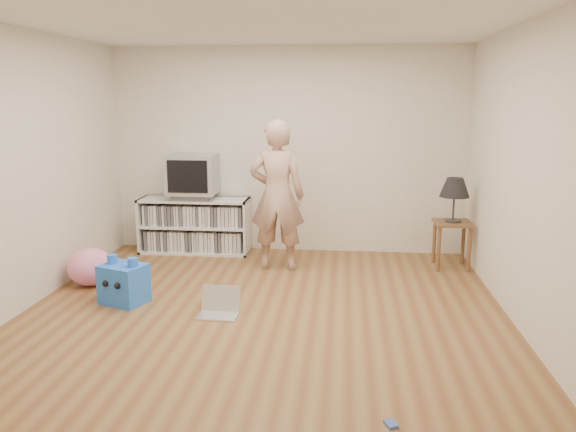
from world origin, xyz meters
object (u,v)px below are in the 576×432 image
(laptop, at_px, (219,307))
(table_lamp, at_px, (455,189))
(plush_blue, at_px, (124,283))
(plush_pink, at_px, (90,267))
(media_unit, at_px, (195,225))
(dvd_deck, at_px, (194,196))
(crt_tv, at_px, (193,174))
(person, at_px, (277,196))
(side_table, at_px, (452,233))

(laptop, bearing_deg, table_lamp, 37.42)
(plush_blue, relative_size, plush_pink, 1.04)
(media_unit, height_order, laptop, media_unit)
(dvd_deck, height_order, crt_tv, crt_tv)
(table_lamp, bearing_deg, plush_blue, -155.70)
(media_unit, distance_m, laptop, 2.26)
(media_unit, distance_m, crt_tv, 0.67)
(person, bearing_deg, table_lamp, -172.25)
(crt_tv, height_order, person, person)
(plush_blue, bearing_deg, media_unit, 104.01)
(table_lamp, bearing_deg, crt_tv, 173.41)
(crt_tv, distance_m, side_table, 3.25)
(laptop, height_order, plush_blue, plush_blue)
(table_lamp, bearing_deg, plush_pink, -165.18)
(side_table, height_order, table_lamp, table_lamp)
(table_lamp, bearing_deg, media_unit, 173.07)
(dvd_deck, xyz_separation_m, laptop, (0.78, -2.09, -0.67))
(side_table, bearing_deg, table_lamp, 0.00)
(media_unit, distance_m, plush_blue, 1.93)
(crt_tv, bearing_deg, laptop, -69.40)
(media_unit, relative_size, table_lamp, 2.72)
(media_unit, distance_m, plush_pink, 1.63)
(person, relative_size, plush_pink, 3.69)
(media_unit, xyz_separation_m, crt_tv, (0.00, -0.02, 0.67))
(table_lamp, relative_size, plush_blue, 1.05)
(crt_tv, height_order, plush_blue, crt_tv)
(person, distance_m, plush_blue, 1.97)
(side_table, distance_m, table_lamp, 0.53)
(table_lamp, distance_m, plush_pink, 4.14)
(plush_pink, bearing_deg, dvd_deck, 61.56)
(laptop, bearing_deg, plush_pink, 158.08)
(dvd_deck, bearing_deg, table_lamp, -6.65)
(table_lamp, relative_size, person, 0.30)
(person, bearing_deg, plush_pink, 23.07)
(laptop, bearing_deg, dvd_deck, 112.27)
(table_lamp, height_order, plush_blue, table_lamp)
(crt_tv, bearing_deg, side_table, -6.59)
(side_table, bearing_deg, dvd_deck, 173.35)
(plush_pink, bearing_deg, side_table, 14.82)
(media_unit, bearing_deg, table_lamp, -6.93)
(laptop, xyz_separation_m, plush_blue, (-0.99, 0.19, 0.13))
(crt_tv, height_order, table_lamp, crt_tv)
(dvd_deck, relative_size, laptop, 1.21)
(media_unit, bearing_deg, laptop, -69.57)
(person, height_order, plush_pink, person)
(media_unit, height_order, table_lamp, table_lamp)
(laptop, bearing_deg, crt_tv, 112.30)
(dvd_deck, height_order, plush_pink, dvd_deck)
(person, distance_m, laptop, 1.71)
(side_table, bearing_deg, media_unit, 173.07)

